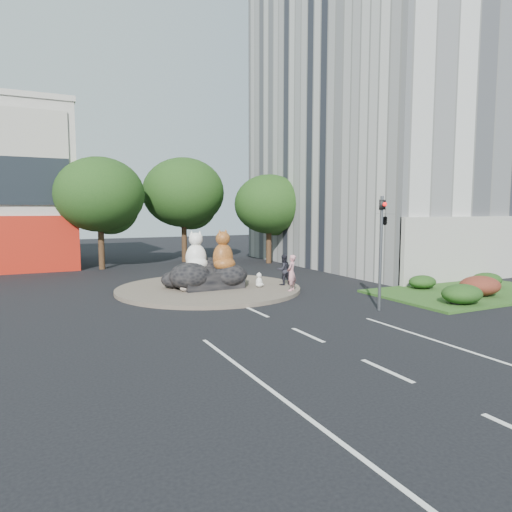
{
  "coord_description": "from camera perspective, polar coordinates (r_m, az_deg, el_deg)",
  "views": [
    {
      "loc": [
        -8.59,
        -13.31,
        4.41
      ],
      "look_at": [
        1.9,
        8.0,
        2.0
      ],
      "focal_mm": 32.0,
      "sensor_mm": 36.0,
      "label": 1
    }
  ],
  "objects": [
    {
      "name": "ground",
      "position": [
        16.44,
        6.47,
        -9.8
      ],
      "size": [
        120.0,
        120.0,
        0.0
      ],
      "primitive_type": "plane",
      "color": "black",
      "rests_on": "ground"
    },
    {
      "name": "roundabout_island",
      "position": [
        25.21,
        -5.92,
        -4.08
      ],
      "size": [
        10.0,
        10.0,
        0.2
      ],
      "primitive_type": "cylinder",
      "color": "brown",
      "rests_on": "ground"
    },
    {
      "name": "rock_plinth",
      "position": [
        25.13,
        -5.93,
        -2.84
      ],
      "size": [
        3.2,
        2.6,
        0.9
      ],
      "primitive_type": null,
      "color": "black",
      "rests_on": "roundabout_island"
    },
    {
      "name": "office_tower",
      "position": [
        42.99,
        18.75,
        23.23
      ],
      "size": [
        20.0,
        20.0,
        35.0
      ],
      "primitive_type": "cube",
      "color": "silver",
      "rests_on": "ground"
    },
    {
      "name": "grass_verge",
      "position": [
        26.63,
        25.1,
        -4.16
      ],
      "size": [
        10.0,
        6.0,
        0.12
      ],
      "primitive_type": "cube",
      "color": "#234E1A",
      "rests_on": "ground"
    },
    {
      "name": "tree_left",
      "position": [
        35.69,
        -18.85,
        6.83
      ],
      "size": [
        6.46,
        6.46,
        8.27
      ],
      "color": "#382314",
      "rests_on": "ground"
    },
    {
      "name": "tree_mid",
      "position": [
        39.17,
        -8.97,
        7.41
      ],
      "size": [
        6.84,
        6.84,
        8.76
      ],
      "color": "#382314",
      "rests_on": "ground"
    },
    {
      "name": "tree_right",
      "position": [
        37.76,
        1.67,
        6.13
      ],
      "size": [
        5.7,
        5.7,
        7.3
      ],
      "color": "#382314",
      "rests_on": "ground"
    },
    {
      "name": "hedge_near_green",
      "position": [
        23.0,
        24.35,
        -4.34
      ],
      "size": [
        2.0,
        1.6,
        0.9
      ],
      "primitive_type": "ellipsoid",
      "color": "#193E13",
      "rests_on": "grass_verge"
    },
    {
      "name": "hedge_red",
      "position": [
        25.54,
        26.2,
        -3.35
      ],
      "size": [
        2.2,
        1.76,
        0.99
      ],
      "primitive_type": "ellipsoid",
      "color": "#531B16",
      "rests_on": "grass_verge"
    },
    {
      "name": "hedge_mid_green",
      "position": [
        28.43,
        26.88,
        -2.69
      ],
      "size": [
        1.8,
        1.44,
        0.81
      ],
      "primitive_type": "ellipsoid",
      "color": "#193E13",
      "rests_on": "grass_verge"
    },
    {
      "name": "hedge_back_green",
      "position": [
        26.61,
        20.08,
        -3.06
      ],
      "size": [
        1.6,
        1.28,
        0.72
      ],
      "primitive_type": "ellipsoid",
      "color": "#193E13",
      "rests_on": "grass_verge"
    },
    {
      "name": "traffic_light",
      "position": [
        20.55,
        15.6,
        3.38
      ],
      "size": [
        0.44,
        1.24,
        5.0
      ],
      "color": "#595B60",
      "rests_on": "ground"
    },
    {
      "name": "street_lamp",
      "position": [
        30.21,
        19.0,
        5.75
      ],
      "size": [
        2.34,
        0.22,
        8.06
      ],
      "color": "#595B60",
      "rests_on": "ground"
    },
    {
      "name": "cat_white",
      "position": [
        25.03,
        -7.52,
        0.67
      ],
      "size": [
        1.57,
        1.45,
        2.2
      ],
      "primitive_type": null,
      "rotation": [
        0.0,
        0.0,
        -0.27
      ],
      "color": "white",
      "rests_on": "rock_plinth"
    },
    {
      "name": "cat_tabby",
      "position": [
        24.72,
        -4.16,
        0.73
      ],
      "size": [
        1.71,
        1.61,
        2.27
      ],
      "primitive_type": null,
      "rotation": [
        0.0,
        0.0,
        0.4
      ],
      "color": "#CC6B2A",
      "rests_on": "rock_plinth"
    },
    {
      "name": "kitten_calico",
      "position": [
        23.93,
        -8.97,
        -3.24
      ],
      "size": [
        0.75,
        0.72,
        0.96
      ],
      "primitive_type": null,
      "rotation": [
        0.0,
        0.0,
        -0.5
      ],
      "color": "white",
      "rests_on": "roundabout_island"
    },
    {
      "name": "kitten_white",
      "position": [
        24.93,
        0.38,
        -2.97
      ],
      "size": [
        0.65,
        0.66,
        0.83
      ],
      "primitive_type": null,
      "rotation": [
        0.0,
        0.0,
        0.84
      ],
      "color": "silver",
      "rests_on": "roundabout_island"
    },
    {
      "name": "pedestrian_pink",
      "position": [
        23.84,
        4.45,
        -2.11
      ],
      "size": [
        0.81,
        0.8,
        1.88
      ],
      "primitive_type": "imported",
      "rotation": [
        0.0,
        0.0,
        3.89
      ],
      "color": "#CB838A",
      "rests_on": "roundabout_island"
    },
    {
      "name": "pedestrian_dark",
      "position": [
        25.64,
        3.44,
        -1.73
      ],
      "size": [
        0.88,
        0.71,
        1.71
      ],
      "primitive_type": "imported",
      "rotation": [
        0.0,
        0.0,
        3.22
      ],
      "color": "black",
      "rests_on": "roundabout_island"
    },
    {
      "name": "litter_bin",
      "position": [
        22.74,
        23.73,
        -4.64
      ],
      "size": [
        0.45,
        0.45,
        0.73
      ],
      "primitive_type": "cylinder",
      "rotation": [
        0.0,
        0.0,
        -0.01
      ],
      "color": "black",
      "rests_on": "grass_verge"
    }
  ]
}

